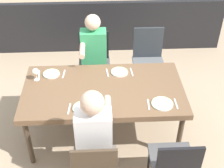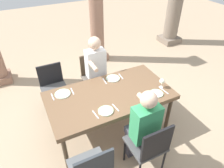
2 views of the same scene
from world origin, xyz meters
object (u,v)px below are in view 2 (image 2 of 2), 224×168
(chair_mid_north, at_px, (94,74))
(chair_mid_south, at_px, (149,145))
(plate_3, at_px, (156,93))
(wine_glass_3, at_px, (162,81))
(chair_west_north, at_px, (53,85))
(plate_1, at_px, (106,111))
(diner_man_white, at_px, (142,126))
(plate_2, at_px, (113,78))
(stone_column_centre, at_px, (96,3))
(plate_0, at_px, (63,94))
(diner_woman_green, at_px, (97,70))
(dining_table, at_px, (110,97))

(chair_mid_north, bearing_deg, chair_mid_south, -90.00)
(plate_3, xyz_separation_m, wine_glass_3, (0.16, 0.10, 0.10))
(chair_mid_north, xyz_separation_m, plate_3, (0.52, -1.22, 0.23))
(chair_west_north, bearing_deg, plate_1, -69.47)
(diner_man_white, height_order, plate_3, diner_man_white)
(chair_mid_north, height_order, plate_2, chair_mid_north)
(stone_column_centre, height_order, plate_2, stone_column_centre)
(wine_glass_3, bearing_deg, plate_0, 160.12)
(diner_woman_green, distance_m, plate_2, 0.41)
(chair_mid_north, xyz_separation_m, plate_0, (-0.74, -0.61, 0.23))
(chair_mid_south, distance_m, diner_man_white, 0.25)
(chair_mid_south, height_order, diner_man_white, diner_man_white)
(stone_column_centre, bearing_deg, diner_woman_green, -113.12)
(chair_west_north, relative_size, stone_column_centre, 0.30)
(chair_mid_north, xyz_separation_m, stone_column_centre, (0.67, 1.39, 0.91))
(dining_table, height_order, stone_column_centre, stone_column_centre)
(plate_3, bearing_deg, chair_mid_north, 113.02)
(diner_man_white, relative_size, plate_2, 5.60)
(chair_west_north, bearing_deg, diner_man_white, -64.59)
(dining_table, xyz_separation_m, chair_mid_north, (0.11, 0.91, -0.16))
(dining_table, xyz_separation_m, diner_man_white, (0.11, -0.72, 0.01))
(diner_woman_green, bearing_deg, stone_column_centre, 66.88)
(chair_mid_north, distance_m, wine_glass_3, 1.36)
(plate_0, bearing_deg, dining_table, -25.81)
(chair_west_north, bearing_deg, diner_woman_green, -13.55)
(chair_mid_north, relative_size, plate_1, 4.12)
(chair_mid_south, xyz_separation_m, plate_2, (0.11, 1.25, 0.21))
(chair_mid_north, relative_size, stone_column_centre, 0.31)
(plate_3, bearing_deg, dining_table, 153.80)
(chair_west_north, bearing_deg, plate_3, -43.38)
(plate_1, bearing_deg, chair_mid_south, -62.59)
(chair_mid_north, bearing_deg, diner_woman_green, -90.88)
(plate_2, xyz_separation_m, plate_3, (0.40, -0.64, 0.00))
(chair_west_north, height_order, diner_woman_green, diner_woman_green)
(plate_2, bearing_deg, plate_1, -123.69)
(dining_table, xyz_separation_m, plate_0, (-0.63, 0.30, 0.07))
(diner_woman_green, height_order, stone_column_centre, stone_column_centre)
(dining_table, bearing_deg, plate_0, 154.19)
(chair_mid_south, relative_size, wine_glass_3, 5.84)
(plate_0, xyz_separation_m, plate_1, (0.42, -0.61, 0.00))
(chair_mid_south, bearing_deg, plate_1, 117.41)
(chair_mid_north, distance_m, stone_column_centre, 1.79)
(stone_column_centre, distance_m, wine_glass_3, 2.58)
(chair_mid_south, xyz_separation_m, plate_1, (-0.31, 0.61, 0.21))
(plate_0, xyz_separation_m, plate_3, (1.26, -0.61, 0.00))
(diner_man_white, bearing_deg, chair_mid_north, 90.10)
(chair_mid_south, distance_m, plate_1, 0.71)
(chair_west_north, distance_m, diner_woman_green, 0.82)
(diner_woman_green, bearing_deg, chair_west_north, 166.45)
(chair_west_north, relative_size, plate_3, 4.20)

